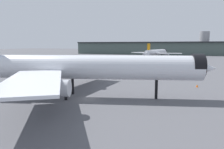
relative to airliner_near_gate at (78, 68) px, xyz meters
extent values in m
plane|color=#56565B|center=(2.59, -0.52, -6.18)|extent=(900.00, 900.00, 0.00)
cylinder|color=silver|center=(0.40, 0.14, 0.11)|extent=(47.18, 19.95, 4.84)
cone|color=silver|center=(23.22, 7.82, 0.11)|extent=(6.56, 6.19, 4.74)
cylinder|color=black|center=(22.30, 7.51, 0.48)|extent=(3.62, 5.33, 4.89)
cube|color=silver|center=(-7.33, 11.51, -0.49)|extent=(7.94, 21.75, 0.39)
cylinder|color=#B7BAC1|center=(-5.41, 9.42, -2.09)|extent=(7.24, 4.67, 2.66)
cube|color=silver|center=(1.13, -13.60, -0.49)|extent=(19.11, 21.99, 0.39)
cylinder|color=#B7BAC1|center=(1.39, -10.77, -2.09)|extent=(7.24, 4.67, 2.66)
cylinder|color=black|center=(15.01, 5.05, -4.24)|extent=(0.58, 0.58, 3.87)
cylinder|color=black|center=(-2.69, 1.77, -4.24)|extent=(0.58, 0.58, 3.87)
cylinder|color=black|center=(-1.07, -3.04, -4.24)|extent=(0.58, 0.58, 3.87)
cylinder|color=silver|center=(-10.47, 123.01, -0.97)|extent=(8.90, 37.84, 4.01)
cone|color=silver|center=(-8.00, 141.67, -0.97)|extent=(4.47, 4.88, 3.93)
cone|color=silver|center=(-12.93, 104.35, -0.97)|extent=(4.46, 5.66, 3.81)
cylinder|color=black|center=(-8.11, 140.88, -0.67)|extent=(4.25, 2.32, 4.05)
cube|color=silver|center=(-21.23, 121.50, -1.47)|extent=(17.88, 12.73, 0.32)
cylinder|color=#B7BAC1|center=(-19.10, 122.13, -2.79)|extent=(2.87, 5.51, 2.20)
cube|color=silver|center=(-0.46, 118.76, -1.47)|extent=(17.75, 9.00, 0.32)
cylinder|color=#B7BAC1|center=(-2.36, 119.93, -2.79)|extent=(2.87, 5.51, 2.20)
cube|color=orange|center=(-12.53, 107.34, 2.24)|extent=(0.99, 4.53, 6.41)
cube|color=silver|center=(-16.98, 107.17, -0.57)|extent=(7.16, 4.24, 0.24)
cube|color=silver|center=(-8.28, 106.02, -0.57)|extent=(7.16, 4.24, 0.24)
cylinder|color=black|center=(-8.89, 134.95, -4.57)|extent=(0.48, 0.48, 3.21)
cylinder|color=black|center=(-12.80, 121.42, -4.57)|extent=(0.48, 0.48, 3.21)
cylinder|color=black|center=(-8.63, 120.87, -4.57)|extent=(0.48, 0.48, 3.21)
cube|color=#475651|center=(-37.35, 200.85, 0.17)|extent=(163.95, 37.22, 12.69)
cube|color=#232628|center=(-37.35, 200.85, 7.11)|extent=(164.12, 39.90, 1.20)
cylinder|color=#939399|center=(20.76, 204.59, 5.92)|extent=(9.66, 9.66, 24.20)
cube|color=black|center=(-12.98, 30.27, -5.86)|extent=(2.79, 2.71, 0.20)
cube|color=beige|center=(-12.98, 30.27, -5.06)|extent=(2.79, 2.71, 1.40)
sphere|color=black|center=(-14.20, 30.35, -5.96)|extent=(0.44, 0.44, 0.44)
sphere|color=black|center=(-13.20, 31.47, -5.96)|extent=(0.44, 0.44, 0.44)
sphere|color=black|center=(-12.76, 29.08, -5.96)|extent=(0.44, 0.44, 0.44)
sphere|color=black|center=(-11.77, 30.20, -5.96)|extent=(0.44, 0.44, 0.44)
cone|color=#F2600C|center=(22.05, 21.18, -5.79)|extent=(0.61, 0.61, 0.77)
camera|label=1|loc=(23.85, -36.87, 4.65)|focal=34.27mm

